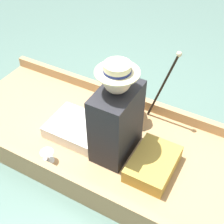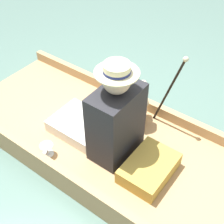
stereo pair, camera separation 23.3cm
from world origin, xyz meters
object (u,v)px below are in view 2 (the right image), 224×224
(teddy_bear, at_px, (138,105))
(walking_cane, at_px, (172,85))
(wine_glass, at_px, (47,148))
(seated_person, at_px, (108,119))

(teddy_bear, bearing_deg, walking_cane, -57.94)
(wine_glass, xyz_separation_m, walking_cane, (0.88, -0.59, 0.36))
(teddy_bear, relative_size, walking_cane, 0.59)
(teddy_bear, bearing_deg, seated_person, 174.45)
(seated_person, bearing_deg, walking_cane, -22.92)
(seated_person, height_order, teddy_bear, seated_person)
(walking_cane, bearing_deg, wine_glass, 146.22)
(seated_person, distance_m, teddy_bear, 0.39)
(teddy_bear, xyz_separation_m, wine_glass, (-0.75, 0.37, -0.13))
(teddy_bear, height_order, walking_cane, walking_cane)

